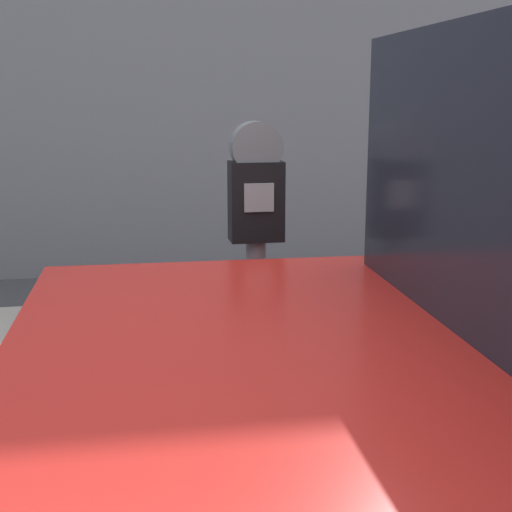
# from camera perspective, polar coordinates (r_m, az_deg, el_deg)

# --- Properties ---
(sidewalk) EXTENTS (24.00, 2.80, 0.11)m
(sidewalk) POSITION_cam_1_polar(r_m,az_deg,el_deg) (4.17, -1.48, -9.27)
(sidewalk) COLOR #BCB7AD
(sidewalk) RESTS_ON ground_plane
(parking_meter) EXTENTS (0.20, 0.12, 1.42)m
(parking_meter) POSITION_cam_1_polar(r_m,az_deg,el_deg) (2.67, 0.00, 0.62)
(parking_meter) COLOR slate
(parking_meter) RESTS_ON sidewalk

